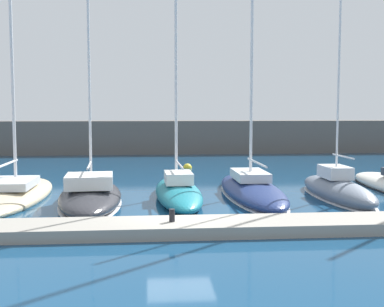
{
  "coord_description": "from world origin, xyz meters",
  "views": [
    {
      "loc": [
        -1.16,
        -18.32,
        4.31
      ],
      "look_at": [
        0.86,
        4.71,
        2.24
      ],
      "focal_mm": 46.7,
      "sensor_mm": 36.0,
      "label": 1
    }
  ],
  "objects_px": {
    "sailboat_navy_sixth": "(251,188)",
    "mooring_buoy_yellow": "(187,168)",
    "sailboat_charcoal_fourth": "(90,195)",
    "sailboat_sand_third": "(13,194)",
    "dock_bollard": "(172,215)",
    "sailboat_teal_fifth": "(178,190)",
    "sailboat_slate_seventh": "(337,189)"
  },
  "relations": [
    {
      "from": "sailboat_navy_sixth",
      "to": "dock_bollard",
      "type": "xyz_separation_m",
      "value": [
        -4.27,
        -7.08,
        0.25
      ]
    },
    {
      "from": "sailboat_charcoal_fourth",
      "to": "mooring_buoy_yellow",
      "type": "relative_size",
      "value": 20.16
    },
    {
      "from": "dock_bollard",
      "to": "mooring_buoy_yellow",
      "type": "bearing_deg",
      "value": 83.91
    },
    {
      "from": "sailboat_charcoal_fourth",
      "to": "sailboat_sand_third",
      "type": "bearing_deg",
      "value": 64.52
    },
    {
      "from": "sailboat_sand_third",
      "to": "sailboat_navy_sixth",
      "type": "distance_m",
      "value": 11.58
    },
    {
      "from": "sailboat_charcoal_fourth",
      "to": "dock_bollard",
      "type": "relative_size",
      "value": 30.35
    },
    {
      "from": "sailboat_teal_fifth",
      "to": "mooring_buoy_yellow",
      "type": "bearing_deg",
      "value": -8.33
    },
    {
      "from": "sailboat_sand_third",
      "to": "sailboat_navy_sixth",
      "type": "bearing_deg",
      "value": -91.74
    },
    {
      "from": "mooring_buoy_yellow",
      "to": "sailboat_navy_sixth",
      "type": "bearing_deg",
      "value": -79.59
    },
    {
      "from": "sailboat_teal_fifth",
      "to": "dock_bollard",
      "type": "distance_m",
      "value": 6.41
    },
    {
      "from": "sailboat_charcoal_fourth",
      "to": "sailboat_teal_fifth",
      "type": "xyz_separation_m",
      "value": [
        4.05,
        0.48,
        0.11
      ]
    },
    {
      "from": "sailboat_sand_third",
      "to": "dock_bollard",
      "type": "xyz_separation_m",
      "value": [
        7.3,
        -7.43,
        0.39
      ]
    },
    {
      "from": "mooring_buoy_yellow",
      "to": "dock_bollard",
      "type": "xyz_separation_m",
      "value": [
        -2.05,
        -19.18,
        0.64
      ]
    },
    {
      "from": "sailboat_charcoal_fourth",
      "to": "dock_bollard",
      "type": "xyz_separation_m",
      "value": [
        3.46,
        -5.9,
        0.26
      ]
    },
    {
      "from": "sailboat_slate_seventh",
      "to": "dock_bollard",
      "type": "distance_m",
      "value": 10.41
    },
    {
      "from": "sailboat_charcoal_fourth",
      "to": "sailboat_navy_sixth",
      "type": "height_order",
      "value": "sailboat_navy_sixth"
    },
    {
      "from": "sailboat_charcoal_fourth",
      "to": "dock_bollard",
      "type": "distance_m",
      "value": 6.84
    },
    {
      "from": "dock_bollard",
      "to": "sailboat_teal_fifth",
      "type": "bearing_deg",
      "value": 84.7
    },
    {
      "from": "sailboat_teal_fifth",
      "to": "mooring_buoy_yellow",
      "type": "height_order",
      "value": "sailboat_teal_fifth"
    },
    {
      "from": "sailboat_charcoal_fourth",
      "to": "sailboat_slate_seventh",
      "type": "height_order",
      "value": "sailboat_slate_seventh"
    },
    {
      "from": "sailboat_navy_sixth",
      "to": "mooring_buoy_yellow",
      "type": "relative_size",
      "value": 25.56
    },
    {
      "from": "sailboat_slate_seventh",
      "to": "sailboat_charcoal_fourth",
      "type": "bearing_deg",
      "value": 90.82
    },
    {
      "from": "sailboat_sand_third",
      "to": "sailboat_navy_sixth",
      "type": "relative_size",
      "value": 0.94
    },
    {
      "from": "sailboat_slate_seventh",
      "to": "mooring_buoy_yellow",
      "type": "bearing_deg",
      "value": 24.96
    },
    {
      "from": "sailboat_navy_sixth",
      "to": "sailboat_charcoal_fourth",
      "type": "bearing_deg",
      "value": 98.36
    },
    {
      "from": "sailboat_slate_seventh",
      "to": "dock_bollard",
      "type": "xyz_separation_m",
      "value": [
        -8.32,
        -6.25,
        0.22
      ]
    },
    {
      "from": "sailboat_sand_third",
      "to": "sailboat_slate_seventh",
      "type": "distance_m",
      "value": 15.67
    },
    {
      "from": "sailboat_charcoal_fourth",
      "to": "sailboat_navy_sixth",
      "type": "relative_size",
      "value": 0.79
    },
    {
      "from": "sailboat_slate_seventh",
      "to": "sailboat_teal_fifth",
      "type": "bearing_deg",
      "value": 88.14
    },
    {
      "from": "sailboat_teal_fifth",
      "to": "sailboat_navy_sixth",
      "type": "distance_m",
      "value": 3.75
    },
    {
      "from": "sailboat_teal_fifth",
      "to": "dock_bollard",
      "type": "relative_size",
      "value": 37.84
    },
    {
      "from": "sailboat_navy_sixth",
      "to": "dock_bollard",
      "type": "height_order",
      "value": "sailboat_navy_sixth"
    }
  ]
}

